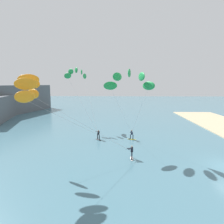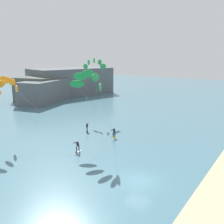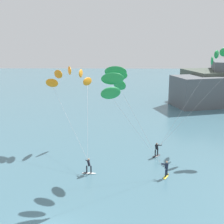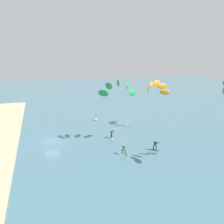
# 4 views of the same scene
# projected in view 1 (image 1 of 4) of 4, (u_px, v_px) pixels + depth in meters

# --- Properties ---
(kitesurfer_nearshore) EXTENTS (7.04, 6.67, 11.08)m
(kitesurfer_nearshore) POSITION_uv_depth(u_px,v_px,m) (129.00, 82.00, 24.05)
(kitesurfer_nearshore) COLOR yellow
(kitesurfer_nearshore) RESTS_ON ground
(kitesurfer_mid_water) EXTENTS (7.32, 12.55, 10.11)m
(kitesurfer_mid_water) POSITION_uv_depth(u_px,v_px,m) (33.00, 90.00, 18.45)
(kitesurfer_mid_water) COLOR white
(kitesurfer_mid_water) RESTS_ON ground
(kitesurfer_far_out) EXTENTS (11.17, 8.36, 12.50)m
(kitesurfer_far_out) POSITION_uv_depth(u_px,v_px,m) (77.00, 75.00, 37.04)
(kitesurfer_far_out) COLOR #333338
(kitesurfer_far_out) RESTS_ON ground
(distant_headland) EXTENTS (37.64, 19.39, 8.77)m
(distant_headland) POSITION_uv_depth(u_px,v_px,m) (2.00, 102.00, 55.61)
(distant_headland) COLOR #4C564C
(distant_headland) RESTS_ON ground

